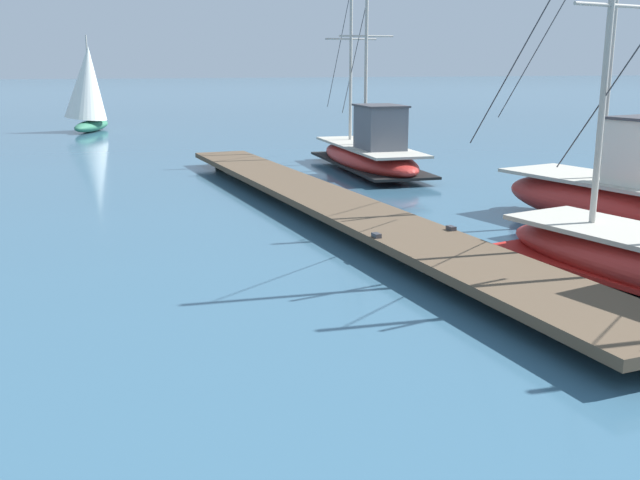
{
  "coord_description": "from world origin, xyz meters",
  "views": [
    {
      "loc": [
        -0.99,
        1.0,
        3.54
      ],
      "look_at": [
        1.96,
        9.36,
        1.4
      ],
      "focal_mm": 40.88,
      "sensor_mm": 36.0,
      "label": 1
    }
  ],
  "objects": [
    {
      "name": "distant_sailboat",
      "position": [
        0.53,
        42.55,
        2.29
      ],
      "size": [
        3.22,
        4.51,
        5.06
      ],
      "color": "#337556",
      "rests_on": "ground"
    },
    {
      "name": "fishing_boat_0",
      "position": [
        10.42,
        13.8,
        0.75
      ],
      "size": [
        3.17,
        6.48,
        7.36
      ],
      "color": "#AD2823",
      "rests_on": "ground"
    },
    {
      "name": "fishing_boat_1",
      "position": [
        8.78,
        23.56,
        0.66
      ],
      "size": [
        2.62,
        8.81,
        6.56
      ],
      "color": "#AD2823",
      "rests_on": "ground"
    },
    {
      "name": "floating_dock",
      "position": [
        4.91,
        17.01,
        0.36
      ],
      "size": [
        2.83,
        20.72,
        0.53
      ],
      "color": "brown",
      "rests_on": "ground"
    }
  ]
}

